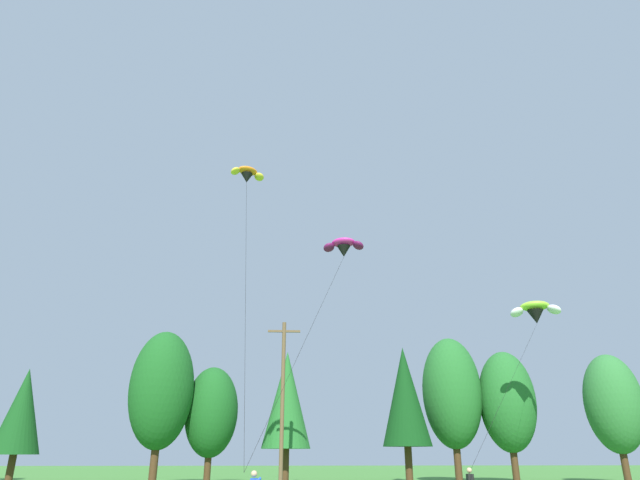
% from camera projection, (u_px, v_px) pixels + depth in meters
% --- Properties ---
extents(treeline_tree_c, '(3.44, 3.44, 8.38)m').
position_uv_depth(treeline_tree_c, '(22.00, 411.00, 40.88)').
color(treeline_tree_c, '#472D19').
rests_on(treeline_tree_c, ground_plane).
extents(treeline_tree_d, '(4.86, 4.86, 11.34)m').
position_uv_depth(treeline_tree_d, '(162.00, 389.00, 42.00)').
color(treeline_tree_d, '#472D19').
rests_on(treeline_tree_d, ground_plane).
extents(treeline_tree_e, '(4.19, 4.19, 8.85)m').
position_uv_depth(treeline_tree_e, '(211.00, 412.00, 43.41)').
color(treeline_tree_e, '#472D19').
rests_on(treeline_tree_e, ground_plane).
extents(treeline_tree_f, '(3.79, 3.79, 9.97)m').
position_uv_depth(treeline_tree_f, '(287.00, 399.00, 42.87)').
color(treeline_tree_f, '#472D19').
rests_on(treeline_tree_f, ground_plane).
extents(treeline_tree_g, '(3.94, 3.94, 10.65)m').
position_uv_depth(treeline_tree_g, '(405.00, 396.00, 44.71)').
color(treeline_tree_g, '#472D19').
rests_on(treeline_tree_g, ground_plane).
extents(treeline_tree_h, '(4.99, 4.99, 11.82)m').
position_uv_depth(treeline_tree_h, '(452.00, 393.00, 46.90)').
color(treeline_tree_h, '#472D19').
rests_on(treeline_tree_h, ground_plane).
extents(treeline_tree_i, '(4.65, 4.65, 10.55)m').
position_uv_depth(treeline_tree_i, '(507.00, 401.00, 46.17)').
color(treeline_tree_i, '#472D19').
rests_on(treeline_tree_i, ground_plane).
extents(treeline_tree_j, '(4.53, 4.53, 10.12)m').
position_uv_depth(treeline_tree_j, '(614.00, 403.00, 44.91)').
color(treeline_tree_j, '#472D19').
rests_on(treeline_tree_j, ground_plane).
extents(utility_pole, '(2.20, 0.26, 10.60)m').
position_uv_depth(utility_pole, '(282.00, 399.00, 35.37)').
color(utility_pole, brown).
rests_on(utility_pole, ground_plane).
extents(parafoil_kite_high_magenta, '(5.43, 7.43, 11.61)m').
position_uv_depth(parafoil_kite_high_magenta, '(343.00, 247.00, 29.45)').
color(parafoil_kite_high_magenta, '#D12893').
extents(parafoil_kite_mid_lime_white, '(12.83, 15.88, 11.95)m').
position_uv_depth(parafoil_kite_mid_lime_white, '(535.00, 311.00, 41.04)').
color(parafoil_kite_mid_lime_white, '#93D633').
extents(parafoil_kite_far_orange, '(2.37, 9.13, 16.69)m').
position_uv_depth(parafoil_kite_far_orange, '(247.00, 175.00, 32.49)').
color(parafoil_kite_far_orange, orange).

